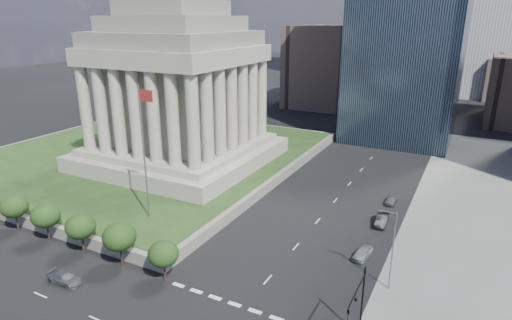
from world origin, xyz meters
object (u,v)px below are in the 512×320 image
Objects in this scene: flagpole at (144,146)px; suv_grey at (65,278)px; street_lamp_north at (391,246)px; traffic_signal_ne at (358,302)px; parked_sedan_near at (362,253)px; war_memorial at (176,67)px; parked_sedan_mid at (382,220)px; parked_sedan_far at (392,200)px.

flagpole reaches higher than suv_grey.
flagpole is at bearing -178.37° from street_lamp_north.
flagpole is 36.69m from traffic_signal_ne.
parked_sedan_near is (-4.33, 5.38, -4.96)m from street_lamp_north.
traffic_signal_ne is 1.94× the size of parked_sedan_near.
war_memorial is 8.16× the size of parked_sedan_mid.
parked_sedan_near is 19.97m from parked_sedan_far.
parked_sedan_mid is at bearing -45.12° from suv_grey.
war_memorial reaches higher than parked_sedan_mid.
war_memorial is at bearing 167.81° from parked_sedan_mid.
parked_sedan_mid is (30.63, 33.48, 0.13)m from suv_grey.
parked_sedan_near is at bearing -56.32° from suv_grey.
war_memorial is 48.29m from parked_sedan_mid.
suv_grey is 45.38m from parked_sedan_mid.
traffic_signal_ne is 1.75× the size of suv_grey.
flagpole reaches higher than parked_sedan_near.
parked_sedan_near is 0.86× the size of parked_sedan_mid.
flagpole is 2.00× the size of street_lamp_north.
parked_sedan_near is (-3.50, 16.69, -4.55)m from traffic_signal_ne.
street_lamp_north is at bearing -77.36° from parked_sedan_far.
street_lamp_north is at bearing -79.44° from parked_sedan_mid.
street_lamp_north reaches higher than parked_sedan_far.
suv_grey is (-33.95, -5.71, -4.59)m from traffic_signal_ne.
traffic_signal_ne is at bearing -69.11° from parked_sedan_near.
war_memorial is 4.88× the size of traffic_signal_ne.
suv_grey is at bearing -153.93° from street_lamp_north.
parked_sedan_far is at bearing -38.36° from suv_grey.
traffic_signal_ne is 11.34m from street_lamp_north.
street_lamp_north is 2.19× the size of suv_grey.
war_memorial reaches higher than suv_grey.
street_lamp_north is 26.19m from parked_sedan_far.
parked_sedan_near is 1.01× the size of parked_sedan_far.
flagpole is 35.95m from street_lamp_north.
suv_grey is (-34.78, -17.02, -5.00)m from street_lamp_north.
street_lamp_north reaches higher than traffic_signal_ne.
parked_sedan_far is at bearing 3.13° from war_memorial.
traffic_signal_ne is 1.67× the size of parked_sedan_mid.
street_lamp_north is (47.33, -23.00, -15.74)m from war_memorial.
parked_sedan_near reaches higher than parked_sedan_far.
flagpole is 4.39× the size of suv_grey.
traffic_signal_ne is 37.10m from parked_sedan_far.
suv_grey is at bearing -72.59° from war_memorial.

